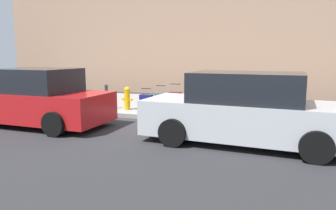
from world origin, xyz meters
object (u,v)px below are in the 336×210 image
object	(u,v)px
suitcase_olive_4	(191,105)
suitcase_silver_2	(223,107)
suitcase_red_3	(207,106)
suitcase_maroon_5	(175,102)
suitcase_teal_6	(161,103)
suitcase_black_1	(240,108)
parking_meter	(303,92)
suitcase_navy_7	(146,103)
parked_car_silver_0	(246,111)
fire_hydrant	(127,98)
suitcase_navy_0	(259,105)
bollard_post	(107,97)
parked_car_red_1	(38,99)

from	to	relation	value
suitcase_olive_4	suitcase_silver_2	bearing A→B (deg)	178.71
suitcase_red_3	suitcase_olive_4	size ratio (longest dim) A/B	1.02
suitcase_maroon_5	suitcase_teal_6	size ratio (longest dim) A/B	1.09
suitcase_black_1	parking_meter	bearing A→B (deg)	-170.48
suitcase_navy_7	suitcase_silver_2	bearing A→B (deg)	177.77
suitcase_red_3	parking_meter	xyz separation A→B (m)	(-2.84, -0.28, 0.55)
suitcase_maroon_5	suitcase_navy_7	bearing A→B (deg)	-4.00
suitcase_black_1	parked_car_silver_0	size ratio (longest dim) A/B	0.13
suitcase_black_1	suitcase_teal_6	world-z (taller)	suitcase_teal_6
suitcase_navy_7	suitcase_red_3	bearing A→B (deg)	178.01
suitcase_navy_7	suitcase_teal_6	bearing A→B (deg)	179.40
suitcase_black_1	fire_hydrant	size ratio (longest dim) A/B	0.76
suitcase_navy_0	parking_meter	xyz separation A→B (m)	(-1.25, -0.18, 0.45)
suitcase_red_3	suitcase_maroon_5	size ratio (longest dim) A/B	0.82
suitcase_olive_4	parked_car_silver_0	xyz separation A→B (m)	(-1.96, 2.50, 0.34)
fire_hydrant	parking_meter	xyz separation A→B (m)	(-5.70, -0.25, 0.40)
suitcase_navy_7	suitcase_olive_4	bearing A→B (deg)	177.16
suitcase_teal_6	suitcase_navy_7	world-z (taller)	suitcase_teal_6
suitcase_olive_4	parked_car_silver_0	size ratio (longest dim) A/B	0.16
suitcase_black_1	bollard_post	world-z (taller)	bollard_post
suitcase_red_3	parked_car_silver_0	world-z (taller)	parked_car_silver_0
parked_car_red_1	fire_hydrant	bearing A→B (deg)	-122.66
parking_meter	parked_car_silver_0	bearing A→B (deg)	63.10
fire_hydrant	suitcase_silver_2	bearing A→B (deg)	179.06
suitcase_silver_2	suitcase_olive_4	size ratio (longest dim) A/B	1.01
suitcase_black_1	fire_hydrant	distance (m)	3.90
suitcase_black_1	suitcase_red_3	distance (m)	1.04
suitcase_teal_6	suitcase_olive_4	bearing A→B (deg)	176.03
suitcase_silver_2	parked_car_red_1	size ratio (longest dim) A/B	0.19
parking_meter	suitcase_navy_0	bearing A→B (deg)	8.40
suitcase_black_1	parked_car_silver_0	bearing A→B (deg)	98.89
suitcase_black_1	suitcase_navy_7	world-z (taller)	suitcase_navy_7
suitcase_teal_6	suitcase_navy_7	size ratio (longest dim) A/B	1.15
suitcase_maroon_5	parked_car_red_1	bearing A→B (deg)	36.31
suitcase_maroon_5	suitcase_navy_7	world-z (taller)	suitcase_maroon_5
suitcase_olive_4	parked_car_red_1	world-z (taller)	parked_car_red_1
suitcase_red_3	suitcase_maroon_5	distance (m)	1.08
suitcase_silver_2	bollard_post	bearing A→B (deg)	1.32
suitcase_navy_7	suitcase_black_1	bearing A→B (deg)	178.20
suitcase_navy_0	suitcase_teal_6	distance (m)	3.19
parked_car_silver_0	suitcase_silver_2	bearing A→B (deg)	-69.93
parked_car_silver_0	parked_car_red_1	xyz separation A→B (m)	(5.91, -0.00, 0.00)
fire_hydrant	parked_car_red_1	distance (m)	3.01
suitcase_silver_2	parking_meter	bearing A→B (deg)	-172.48
bollard_post	parking_meter	world-z (taller)	parking_meter
suitcase_silver_2	suitcase_navy_7	bearing A→B (deg)	-2.23
suitcase_teal_6	suitcase_navy_0	bearing A→B (deg)	-179.61
bollard_post	parked_car_silver_0	size ratio (longest dim) A/B	0.18
parking_meter	parked_car_red_1	size ratio (longest dim) A/B	0.30
suitcase_maroon_5	parked_car_silver_0	distance (m)	3.55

